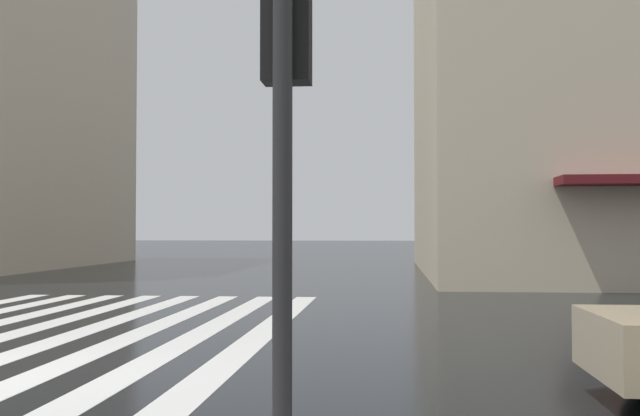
% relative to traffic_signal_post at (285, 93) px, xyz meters
% --- Properties ---
extents(zebra_crossing, '(13.00, 7.50, 0.01)m').
position_rel_traffic_signal_post_xyz_m(zebra_crossing, '(7.72, 4.94, -2.54)').
color(zebra_crossing, silver).
rests_on(zebra_crossing, ground_plane).
extents(traffic_signal_post, '(0.44, 0.30, 3.31)m').
position_rel_traffic_signal_post_xyz_m(traffic_signal_post, '(0.00, 0.00, 0.00)').
color(traffic_signal_post, '#232326').
rests_on(traffic_signal_post, sidewalk_pavement).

